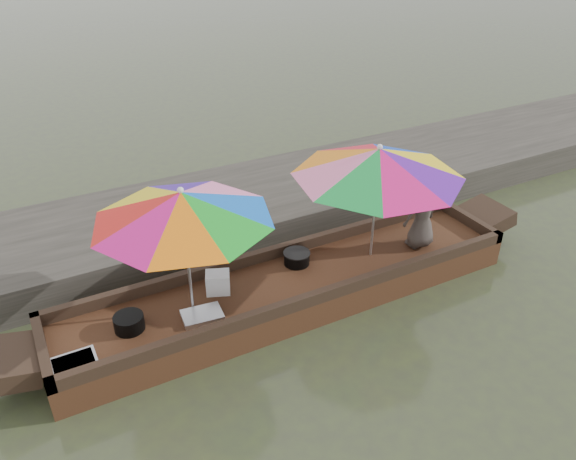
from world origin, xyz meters
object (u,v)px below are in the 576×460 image
umbrella_bow (187,252)px  umbrella_stern (375,203)px  tray_crayfish (74,364)px  vendor (423,211)px  cooking_pot (129,323)px  boat_hull (292,290)px  supply_bag (218,282)px  tray_scallop (202,315)px  charcoal_grill (297,258)px

umbrella_bow → umbrella_stern: bearing=0.0°
tray_crayfish → umbrella_bow: size_ratio=0.23×
umbrella_stern → vendor: bearing=-8.2°
cooking_pot → vendor: (3.91, -0.11, 0.44)m
boat_hull → supply_bag: bearing=168.2°
supply_bag → cooking_pot: bearing=-170.7°
tray_crayfish → umbrella_bow: 1.58m
tray_crayfish → tray_scallop: bearing=5.7°
boat_hull → cooking_pot: cooking_pot is taller
charcoal_grill → cooking_pot: bearing=-173.1°
cooking_pot → supply_bag: (1.11, 0.18, 0.04)m
tray_crayfish → tray_scallop: tray_crayfish is taller
tray_scallop → supply_bag: bearing=47.1°
charcoal_grill → umbrella_bow: size_ratio=0.17×
boat_hull → umbrella_stern: 1.52m
charcoal_grill → umbrella_bow: bearing=-169.8°
cooking_pot → vendor: vendor is taller
boat_hull → cooking_pot: 2.03m
cooking_pot → supply_bag: supply_bag is taller
tray_scallop → umbrella_bow: (-0.04, 0.19, 0.74)m
cooking_pot → tray_scallop: (0.77, -0.19, -0.06)m
boat_hull → cooking_pot: size_ratio=17.99×
charcoal_grill → tray_crayfish: bearing=-168.2°
tray_scallop → vendor: (3.15, 0.08, 0.49)m
boat_hull → umbrella_bow: size_ratio=3.03×
umbrella_bow → boat_hull: bearing=0.0°
cooking_pot → tray_crayfish: bearing=-152.6°
cooking_pot → umbrella_bow: 1.00m
boat_hull → vendor: bearing=-3.1°
tray_crayfish → vendor: 4.59m
boat_hull → vendor: size_ratio=5.64×
boat_hull → umbrella_bow: 1.60m
tray_scallop → umbrella_stern: umbrella_stern is taller
umbrella_bow → umbrella_stern: size_ratio=0.91×
cooking_pot → umbrella_bow: (0.72, -0.00, 0.69)m
tray_crayfish → tray_scallop: (1.41, 0.14, -0.01)m
boat_hull → tray_scallop: tray_scallop is taller
boat_hull → umbrella_stern: (1.19, 0.00, 0.95)m
tray_crayfish → charcoal_grill: 2.93m
charcoal_grill → vendor: bearing=-12.5°
cooking_pot → charcoal_grill: cooking_pot is taller
vendor → tray_scallop: bearing=-2.4°
tray_scallop → supply_bag: supply_bag is taller
cooking_pot → umbrella_bow: size_ratio=0.17×
tray_scallop → charcoal_grill: size_ratio=1.36×
cooking_pot → supply_bag: 1.13m
tray_scallop → umbrella_bow: 0.77m
cooking_pot → umbrella_bow: umbrella_bow is taller
boat_hull → tray_scallop: size_ratio=13.24×
boat_hull → vendor: vendor is taller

